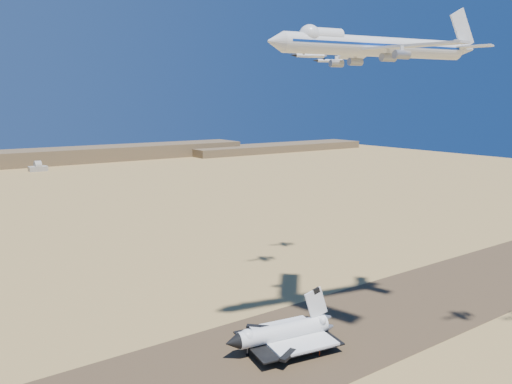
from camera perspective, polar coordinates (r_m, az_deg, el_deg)
ground at (r=153.51m, az=-0.83°, el=-18.83°), size 1200.00×1200.00×0.00m
runway at (r=153.49m, az=-0.83°, el=-18.82°), size 600.00×50.00×0.06m
ridgeline at (r=657.29m, az=-22.43°, el=3.54°), size 960.00×90.00×18.00m
shuttle at (r=158.75m, az=3.02°, el=-15.86°), size 36.17×26.07×17.79m
carrier_747 at (r=154.88m, az=12.94°, el=15.93°), size 72.48×54.79×18.01m
crew_a at (r=157.18m, az=7.27°, el=-17.80°), size 0.58×0.72×1.69m
crew_b at (r=161.01m, az=6.17°, el=-17.02°), size 0.64×0.97×1.86m
crew_c at (r=157.77m, az=6.33°, el=-17.65°), size 1.11×1.12×1.78m
chase_jet_d at (r=200.53m, az=6.10°, el=15.24°), size 14.86×8.49×3.76m
chase_jet_e at (r=227.05m, az=8.35°, el=14.63°), size 13.72×8.11×3.52m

